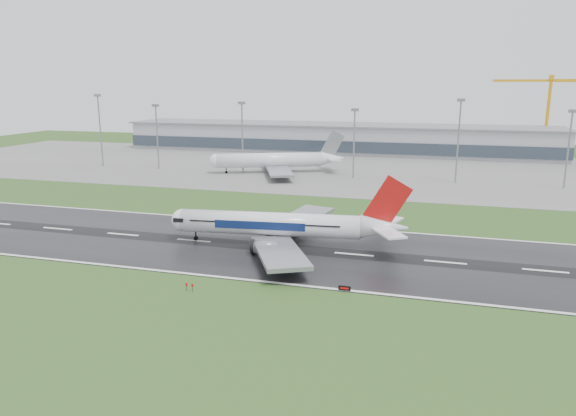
% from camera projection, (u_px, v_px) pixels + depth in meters
% --- Properties ---
extents(ground, '(520.00, 520.00, 0.00)m').
position_uv_depth(ground, '(194.00, 241.00, 130.91)').
color(ground, '#28491B').
rests_on(ground, ground).
extents(runway, '(400.00, 45.00, 0.10)m').
position_uv_depth(runway, '(194.00, 241.00, 130.90)').
color(runway, black).
rests_on(runway, ground).
extents(apron, '(400.00, 130.00, 0.08)m').
position_uv_depth(apron, '(311.00, 167.00, 247.94)').
color(apron, slate).
rests_on(apron, ground).
extents(terminal, '(240.00, 36.00, 15.00)m').
position_uv_depth(terminal, '(335.00, 138.00, 302.41)').
color(terminal, '#989AA3').
rests_on(terminal, ground).
extents(main_airliner, '(63.05, 60.65, 16.90)m').
position_uv_depth(main_airliner, '(286.00, 211.00, 125.62)').
color(main_airliner, silver).
rests_on(main_airliner, runway).
extents(parked_airliner, '(76.91, 74.65, 17.63)m').
position_uv_depth(parked_airliner, '(275.00, 152.00, 229.75)').
color(parked_airliner, silver).
rests_on(parked_airliner, apron).
extents(tower_crane, '(43.13, 6.81, 42.70)m').
position_uv_depth(tower_crane, '(547.00, 116.00, 283.33)').
color(tower_crane, orange).
rests_on(tower_crane, ground).
extents(runway_sign, '(2.31, 0.51, 1.04)m').
position_uv_depth(runway_sign, '(345.00, 288.00, 99.01)').
color(runway_sign, black).
rests_on(runway_sign, ground).
extents(floodmast_0, '(0.64, 0.64, 32.26)m').
position_uv_depth(floodmast_0, '(100.00, 132.00, 246.20)').
color(floodmast_0, gray).
rests_on(floodmast_0, ground).
extents(floodmast_1, '(0.64, 0.64, 28.00)m').
position_uv_depth(floodmast_1, '(157.00, 138.00, 238.82)').
color(floodmast_1, gray).
rests_on(floodmast_1, ground).
extents(floodmast_2, '(0.64, 0.64, 29.47)m').
position_uv_depth(floodmast_2, '(242.00, 139.00, 227.71)').
color(floodmast_2, gray).
rests_on(floodmast_2, ground).
extents(floodmast_3, '(0.64, 0.64, 27.22)m').
position_uv_depth(floodmast_3, '(354.00, 145.00, 215.06)').
color(floodmast_3, gray).
rests_on(floodmast_3, ground).
extents(floodmast_4, '(0.64, 0.64, 31.40)m').
position_uv_depth(floodmast_4, '(458.00, 143.00, 203.82)').
color(floodmast_4, gray).
rests_on(floodmast_4, ground).
extents(floodmast_5, '(0.64, 0.64, 27.78)m').
position_uv_depth(floodmast_5, '(568.00, 151.00, 193.92)').
color(floodmast_5, gray).
rests_on(floodmast_5, ground).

